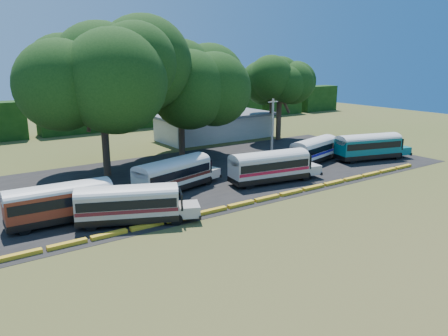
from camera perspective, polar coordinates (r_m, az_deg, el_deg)
ground at (r=37.03m, az=1.28°, el=-5.81°), size 160.00×160.00×0.00m
asphalt_strip at (r=47.25m, az=-6.29°, el=-1.43°), size 64.00×24.00×0.02m
curb at (r=37.75m, az=0.39°, el=-5.17°), size 53.70×0.45×0.30m
terminal_building at (r=70.52m, az=-1.16°, el=5.51°), size 19.00×9.00×4.00m
treeline_backdrop at (r=79.44m, az=-19.58°, el=6.38°), size 130.00×4.00×6.00m
bus_red at (r=36.45m, az=-20.37°, el=-4.00°), size 9.86×2.82×3.21m
bus_cream_west at (r=34.74m, az=-12.15°, el=-4.42°), size 9.64×5.96×3.13m
bus_cream_east at (r=42.47m, az=-6.51°, el=-0.63°), size 10.34×5.10×3.30m
bus_white_red at (r=45.41m, az=6.14°, el=0.40°), size 10.51×4.03×3.37m
bus_white_blue at (r=55.19m, az=11.77°, el=2.48°), size 9.67×4.67×3.09m
bus_teal at (r=58.33m, az=18.48°, el=2.85°), size 10.56×5.07×3.37m
tree_west at (r=48.46m, az=-15.81°, el=12.04°), size 14.03×14.03×16.45m
tree_center at (r=56.18m, az=-5.73°, el=11.84°), size 12.44×12.44×15.03m
tree_east at (r=69.29m, az=7.32°, el=11.62°), size 8.69×8.69×12.95m
utility_pole at (r=56.62m, az=6.33°, el=5.23°), size 1.60×0.30×7.64m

